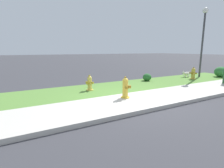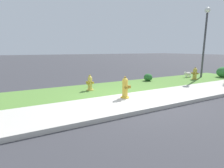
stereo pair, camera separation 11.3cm
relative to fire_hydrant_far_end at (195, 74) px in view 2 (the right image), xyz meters
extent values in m
plane|color=#38383D|center=(-5.57, -1.92, -0.34)|extent=(120.00, 120.00, 0.00)
cube|color=#BCB7AD|center=(-5.57, -1.92, -0.33)|extent=(18.00, 1.96, 0.01)
cube|color=#568438|center=(-5.57, 0.29, -0.33)|extent=(18.00, 2.47, 0.01)
cube|color=#BCB7AD|center=(-5.57, -2.98, -0.28)|extent=(18.00, 0.16, 0.12)
cylinder|color=gold|center=(0.00, 0.00, -0.31)|extent=(0.33, 0.33, 0.05)
cylinder|color=gold|center=(0.00, 0.00, -0.04)|extent=(0.22, 0.22, 0.50)
sphere|color=gold|center=(0.00, 0.00, 0.21)|extent=(0.23, 0.23, 0.23)
cube|color=olive|center=(0.00, 0.00, 0.34)|extent=(0.07, 0.07, 0.06)
cylinder|color=olive|center=(0.05, -0.14, 0.02)|extent=(0.11, 0.11, 0.09)
cylinder|color=olive|center=(-0.04, 0.15, 0.02)|extent=(0.11, 0.11, 0.09)
cylinder|color=olive|center=(-0.14, -0.05, 0.02)|extent=(0.13, 0.15, 0.12)
cylinder|color=gold|center=(-5.72, -1.49, -0.31)|extent=(0.31, 0.31, 0.05)
cylinder|color=gold|center=(-5.72, -1.49, 0.00)|extent=(0.20, 0.20, 0.58)
sphere|color=gold|center=(-5.72, -1.49, 0.29)|extent=(0.21, 0.21, 0.21)
cube|color=olive|center=(-5.72, -1.49, 0.42)|extent=(0.07, 0.07, 0.06)
cylinder|color=olive|center=(-5.67, -1.36, 0.07)|extent=(0.12, 0.12, 0.09)
cylinder|color=olive|center=(-5.78, -1.63, 0.07)|extent=(0.12, 0.12, 0.09)
cylinder|color=olive|center=(-5.59, -1.55, 0.07)|extent=(0.14, 0.15, 0.12)
cylinder|color=gold|center=(-6.38, 0.24, -0.31)|extent=(0.28, 0.28, 0.05)
cylinder|color=gold|center=(-6.38, 0.24, -0.05)|extent=(0.18, 0.18, 0.47)
sphere|color=gold|center=(-6.38, 0.24, 0.18)|extent=(0.19, 0.19, 0.19)
cube|color=#B29323|center=(-6.38, 0.24, 0.30)|extent=(0.08, 0.08, 0.06)
cylinder|color=#B29323|center=(-6.30, 0.13, 0.01)|extent=(0.13, 0.13, 0.09)
cylinder|color=#B29323|center=(-6.46, 0.35, 0.01)|extent=(0.13, 0.13, 0.09)
cylinder|color=#B29323|center=(-6.50, 0.16, 0.01)|extent=(0.15, 0.16, 0.12)
ellipsoid|color=silver|center=(0.32, 0.68, -0.11)|extent=(0.40, 0.29, 0.21)
sphere|color=silver|center=(0.10, 0.74, -0.07)|extent=(0.17, 0.17, 0.17)
sphere|color=black|center=(0.02, 0.76, -0.08)|extent=(0.03, 0.03, 0.03)
cone|color=silver|center=(0.08, 0.70, 0.04)|extent=(0.07, 0.07, 0.08)
cone|color=silver|center=(0.10, 0.79, 0.04)|extent=(0.07, 0.07, 0.08)
cylinder|color=silver|center=(0.19, 0.66, -0.27)|extent=(0.06, 0.06, 0.12)
cylinder|color=silver|center=(0.22, 0.77, -0.27)|extent=(0.06, 0.06, 0.12)
cylinder|color=silver|center=(0.41, 0.60, -0.27)|extent=(0.06, 0.06, 0.12)
cylinder|color=silver|center=(0.44, 0.71, -0.27)|extent=(0.06, 0.06, 0.12)
cylinder|color=silver|center=(0.51, 0.63, -0.05)|extent=(0.05, 0.05, 0.12)
cylinder|color=#3D3D42|center=(1.08, 0.34, 1.61)|extent=(0.11, 0.11, 3.89)
sphere|color=silver|center=(1.08, 0.34, 3.65)|extent=(0.32, 0.32, 0.32)
ellipsoid|color=#28662D|center=(-2.71, 0.88, -0.13)|extent=(0.47, 0.47, 0.40)
ellipsoid|color=#337538|center=(2.31, -0.29, -0.01)|extent=(0.76, 0.76, 0.64)
camera|label=1|loc=(-9.07, -6.54, 1.37)|focal=28.00mm
camera|label=2|loc=(-8.97, -6.60, 1.37)|focal=28.00mm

